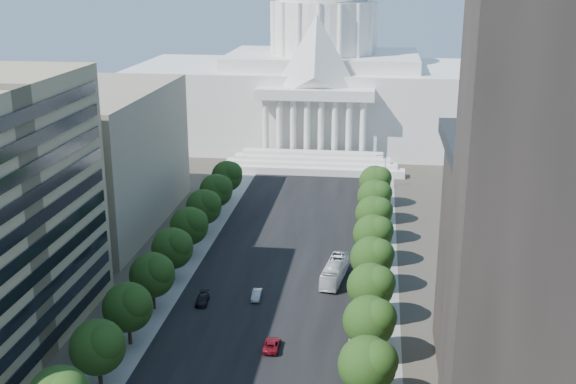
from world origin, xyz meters
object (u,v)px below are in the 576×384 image
at_px(car_red, 272,345).
at_px(city_bus, 335,271).
at_px(car_silver, 257,295).
at_px(car_dark_b, 202,299).

xyz_separation_m(car_red, city_bus, (7.72, 26.31, 1.09)).
xyz_separation_m(car_silver, city_bus, (12.87, 9.52, 1.08)).
relative_size(car_red, car_dark_b, 1.04).
xyz_separation_m(car_silver, car_dark_b, (-8.91, -2.87, -0.01)).
distance_m(car_red, car_dark_b, 19.79).
relative_size(car_dark_b, city_bus, 0.38).
bearing_deg(car_dark_b, car_silver, 12.76).
height_order(car_red, car_dark_b, same).
relative_size(car_silver, car_red, 0.86).
distance_m(car_silver, car_dark_b, 9.36).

